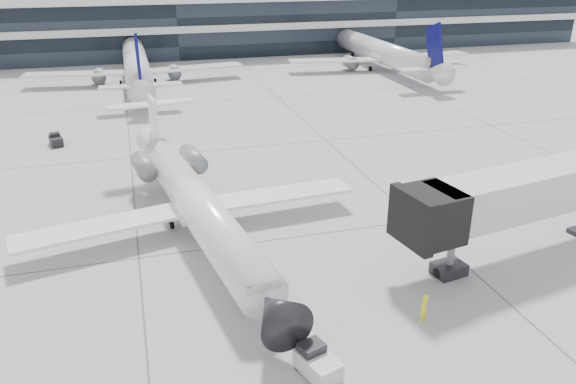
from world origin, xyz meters
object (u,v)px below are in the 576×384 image
object	(u,v)px
regional_jet	(194,200)
baggage_tug	(317,363)
ramp_worker	(424,308)
jet_bridge	(542,189)

from	to	relation	value
regional_jet	baggage_tug	size ratio (longest dim) A/B	11.65
regional_jet	ramp_worker	xyz separation A→B (m)	(10.31, -14.06, -1.54)
regional_jet	ramp_worker	bearing A→B (deg)	-62.26
ramp_worker	jet_bridge	bearing A→B (deg)	161.85
regional_jet	baggage_tug	world-z (taller)	regional_jet
regional_jet	ramp_worker	world-z (taller)	regional_jet
jet_bridge	baggage_tug	world-z (taller)	jet_bridge
jet_bridge	ramp_worker	size ratio (longest dim) A/B	11.40
jet_bridge	ramp_worker	xyz separation A→B (m)	(-10.74, -5.07, -3.64)
ramp_worker	baggage_tug	bearing A→B (deg)	-24.71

